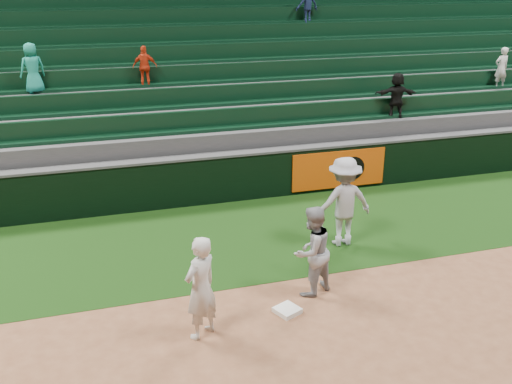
{
  "coord_description": "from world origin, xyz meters",
  "views": [
    {
      "loc": [
        -3.15,
        -7.98,
        5.43
      ],
      "look_at": [
        -0.09,
        2.3,
        1.3
      ],
      "focal_mm": 40.0,
      "sensor_mm": 36.0,
      "label": 1
    }
  ],
  "objects_px": {
    "first_baseman": "(201,288)",
    "baserunner": "(312,251)",
    "first_base": "(287,310)",
    "base_coach": "(344,202)"
  },
  "relations": [
    {
      "from": "first_baseman",
      "to": "baserunner",
      "type": "height_order",
      "value": "first_baseman"
    },
    {
      "from": "first_baseman",
      "to": "baserunner",
      "type": "xyz_separation_m",
      "value": [
        2.14,
        0.72,
        -0.03
      ]
    },
    {
      "from": "first_base",
      "to": "first_baseman",
      "type": "relative_size",
      "value": 0.22
    },
    {
      "from": "first_baseman",
      "to": "first_base",
      "type": "bearing_deg",
      "value": 153.56
    },
    {
      "from": "baserunner",
      "to": "base_coach",
      "type": "xyz_separation_m",
      "value": [
        1.38,
        1.67,
        0.14
      ]
    },
    {
      "from": "first_base",
      "to": "first_baseman",
      "type": "height_order",
      "value": "first_baseman"
    },
    {
      "from": "first_base",
      "to": "baserunner",
      "type": "xyz_separation_m",
      "value": [
        0.62,
        0.5,
        0.79
      ]
    },
    {
      "from": "baserunner",
      "to": "first_base",
      "type": "bearing_deg",
      "value": 13.31
    },
    {
      "from": "base_coach",
      "to": "baserunner",
      "type": "bearing_deg",
      "value": 50.64
    },
    {
      "from": "first_base",
      "to": "base_coach",
      "type": "distance_m",
      "value": 3.1
    }
  ]
}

